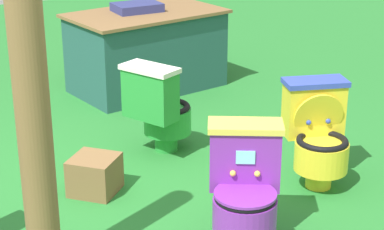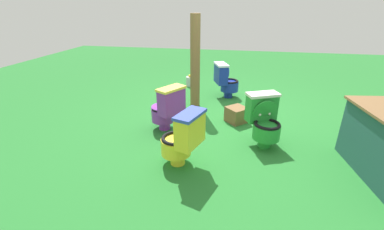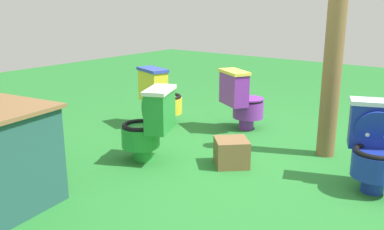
{
  "view_description": "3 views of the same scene",
  "coord_description": "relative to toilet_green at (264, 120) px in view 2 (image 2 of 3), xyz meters",
  "views": [
    {
      "loc": [
        -1.3,
        -3.71,
        2.15
      ],
      "look_at": [
        0.78,
        0.01,
        0.54
      ],
      "focal_mm": 63.62,
      "sensor_mm": 36.0,
      "label": 1
    },
    {
      "loc": [
        4.21,
        0.27,
        1.86
      ],
      "look_at": [
        0.8,
        -0.37,
        0.35
      ],
      "focal_mm": 24.22,
      "sensor_mm": 36.0,
      "label": 2
    },
    {
      "loc": [
        -1.8,
        3.48,
        1.51
      ],
      "look_at": [
        0.76,
        0.09,
        0.36
      ],
      "focal_mm": 39.48,
      "sensor_mm": 36.0,
      "label": 3
    }
  ],
  "objects": [
    {
      "name": "toilet_green",
      "position": [
        0.0,
        0.0,
        0.0
      ],
      "size": [
        0.61,
        0.57,
        0.73
      ],
      "rotation": [
        0.0,
        0.0,
        5.13
      ],
      "color": "green",
      "rests_on": "ground"
    },
    {
      "name": "lemon_bucket",
      "position": [
        -2.57,
        -1.53,
        -0.26
      ],
      "size": [
        0.22,
        0.22,
        0.28
      ],
      "color": "#B7B7BF",
      "rests_on": "ground"
    },
    {
      "name": "small_crate",
      "position": [
        -0.69,
        -0.38,
        -0.25
      ],
      "size": [
        0.43,
        0.43,
        0.26
      ],
      "primitive_type": "cube",
      "rotation": [
        0.0,
        0.0,
        2.32
      ],
      "color": "brown",
      "rests_on": "ground"
    },
    {
      "name": "ground",
      "position": [
        -0.85,
        -0.65,
        -0.37
      ],
      "size": [
        14.0,
        14.0,
        0.0
      ],
      "primitive_type": "plane",
      "color": "#26752D"
    },
    {
      "name": "toilet_purple",
      "position": [
        -0.17,
        -1.43,
        -0.0
      ],
      "size": [
        0.6,
        0.63,
        0.73
      ],
      "rotation": [
        0.0,
        0.0,
        2.59
      ],
      "color": "purple",
      "rests_on": "ground"
    },
    {
      "name": "toilet_yellow",
      "position": [
        0.73,
        -0.99,
        0.0
      ],
      "size": [
        0.54,
        0.6,
        0.73
      ],
      "rotation": [
        0.0,
        0.0,
        2.81
      ],
      "color": "yellow",
      "rests_on": "ground"
    },
    {
      "name": "wooden_post",
      "position": [
        -1.3,
        -1.2,
        0.47
      ],
      "size": [
        0.18,
        0.18,
        1.69
      ],
      "primitive_type": "cylinder",
      "color": "brown",
      "rests_on": "ground"
    },
    {
      "name": "toilet_blue",
      "position": [
        -1.88,
        -0.66,
        0.0
      ],
      "size": [
        0.55,
        0.6,
        0.73
      ],
      "rotation": [
        0.0,
        0.0,
        0.37
      ],
      "color": "#192D9E",
      "rests_on": "ground"
    }
  ]
}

